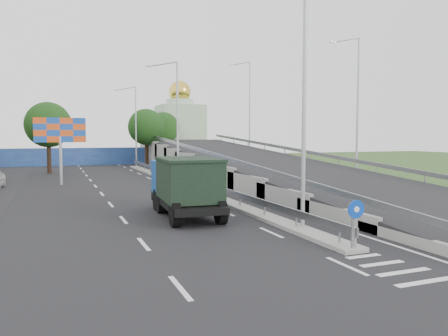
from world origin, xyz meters
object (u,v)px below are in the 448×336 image
lamp_post_mid (175,115)px  billboard (60,134)px  dump_truck (185,184)px  lamp_post_near (300,93)px  church (180,128)px  sign_bollard (355,224)px  lamp_post_far (134,122)px

lamp_post_mid → billboard: bearing=167.6°
billboard → lamp_post_mid: bearing=-12.4°
dump_truck → lamp_post_near: bearing=-52.2°
church → billboard: 37.23m
sign_bollard → lamp_post_far: size_ratio=0.17×
sign_bollard → church: (10.00, 57.83, 4.28)m
dump_truck → church: bearing=77.9°
lamp_post_near → lamp_post_mid: same height
lamp_post_near → sign_bollard: bearing=-91.6°
lamp_post_near → lamp_post_mid: (0.00, 20.00, 0.00)m
church → lamp_post_mid: bearing=-106.2°
lamp_post_mid → lamp_post_far: (0.00, 20.00, 0.00)m
lamp_post_mid → billboard: (-9.11, 2.00, -1.62)m
lamp_post_near → dump_truck: lamp_post_near is taller
church → dump_truck: size_ratio=2.01×
billboard → lamp_post_near: bearing=-67.5°
lamp_post_near → billboard: size_ratio=1.83×
lamp_post_near → billboard: (-9.11, 22.00, -1.62)m
sign_bollard → dump_truck: size_ratio=0.24×
sign_bollard → lamp_post_near: bearing=88.4°
lamp_post_far → dump_truck: 35.31m
sign_bollard → lamp_post_far: bearing=89.9°
billboard → dump_truck: bearing=-71.7°
lamp_post_far → billboard: (-9.11, -18.00, -1.62)m
sign_bollard → billboard: size_ratio=0.30×
lamp_post_near → church: bearing=79.6°
sign_bollard → lamp_post_near: lamp_post_near is taller
billboard → church: bearing=59.3°
lamp_post_far → church: size_ratio=0.73×
lamp_post_near → church: (9.89, 54.00, -0.50)m
dump_truck → sign_bollard: bearing=-65.9°
sign_bollard → dump_truck: (-3.41, 8.94, 0.61)m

